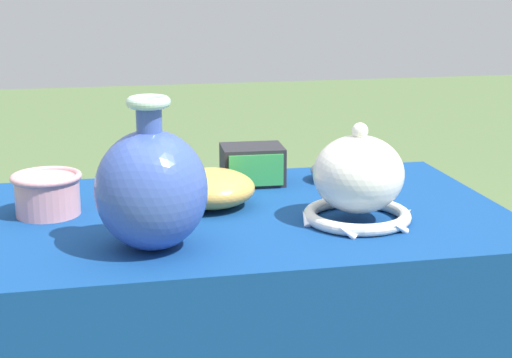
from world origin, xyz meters
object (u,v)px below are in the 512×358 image
cup_wide_rose (47,192)px  bowl_shallow_slate (337,171)px  vase_tall_bulbous (151,188)px  mosaic_tile_box (252,165)px  bowl_shallow_ochre (210,188)px  vase_dome_bell (358,182)px

cup_wide_rose → bowl_shallow_slate: size_ratio=1.15×
vase_tall_bulbous → bowl_shallow_slate: bearing=39.2°
vase_tall_bulbous → mosaic_tile_box: (0.23, 0.35, -0.06)m
mosaic_tile_box → bowl_shallow_ochre: (-0.11, -0.14, -0.00)m
vase_dome_bell → bowl_shallow_slate: vase_dome_bell is taller
bowl_shallow_slate → cup_wide_rose: bearing=-168.5°
cup_wide_rose → bowl_shallow_slate: bearing=11.5°
vase_dome_bell → mosaic_tile_box: size_ratio=1.55×
vase_dome_bell → bowl_shallow_slate: 0.28m
vase_tall_bulbous → cup_wide_rose: 0.28m
bowl_shallow_ochre → cup_wide_rose: bearing=178.5°
bowl_shallow_slate → mosaic_tile_box: bearing=174.0°
mosaic_tile_box → cup_wide_rose: (-0.41, -0.14, 0.00)m
vase_dome_bell → vase_tall_bulbous: bearing=-169.8°
vase_tall_bulbous → vase_dome_bell: 0.37m
vase_tall_bulbous → vase_dome_bell: bearing=10.2°
bowl_shallow_slate → bowl_shallow_ochre: 0.31m
vase_tall_bulbous → bowl_shallow_slate: 0.54m
vase_dome_bell → mosaic_tile_box: 0.32m
mosaic_tile_box → bowl_shallow_ochre: 0.18m
vase_tall_bulbous → bowl_shallow_ochre: size_ratio=1.45×
vase_dome_bell → bowl_shallow_ochre: bearing=148.9°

